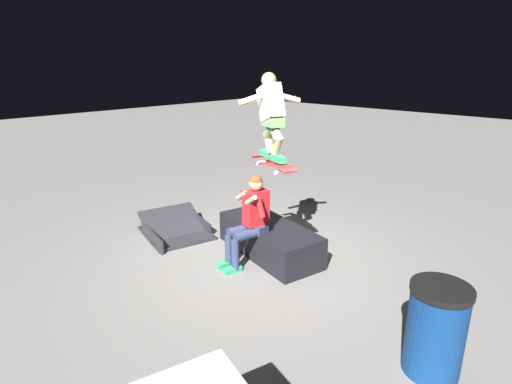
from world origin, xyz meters
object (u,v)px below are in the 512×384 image
(skater_airborne, at_px, (271,112))
(person_sitting_on_ledge, at_px, (250,217))
(ledge_box_main, at_px, (269,239))
(trash_bin, at_px, (436,330))
(skateboard, at_px, (273,164))
(kicker_ramp, at_px, (176,231))

(skater_airborne, bearing_deg, person_sitting_on_ledge, 59.15)
(ledge_box_main, height_order, trash_bin, trash_bin)
(skateboard, height_order, kicker_ramp, skateboard)
(ledge_box_main, xyz_separation_m, kicker_ramp, (1.61, 0.56, -0.16))
(person_sitting_on_ledge, xyz_separation_m, trash_bin, (-2.73, 0.37, -0.27))
(ledge_box_main, relative_size, skater_airborne, 1.58)
(skater_airborne, bearing_deg, ledge_box_main, -46.48)
(person_sitting_on_ledge, relative_size, trash_bin, 1.45)
(ledge_box_main, xyz_separation_m, skater_airborne, (-0.17, 0.18, 1.93))
(person_sitting_on_ledge, distance_m, skater_airborne, 1.47)
(kicker_ramp, bearing_deg, trash_bin, 176.68)
(ledge_box_main, xyz_separation_m, person_sitting_on_ledge, (-0.02, 0.44, 0.49))
(trash_bin, bearing_deg, kicker_ramp, -3.32)
(person_sitting_on_ledge, distance_m, kicker_ramp, 1.75)
(skater_airborne, height_order, trash_bin, skater_airborne)
(skateboard, bearing_deg, ledge_box_main, -42.23)
(person_sitting_on_ledge, height_order, trash_bin, person_sitting_on_ledge)
(ledge_box_main, distance_m, kicker_ramp, 1.71)
(ledge_box_main, bearing_deg, kicker_ramp, 19.13)
(ledge_box_main, relative_size, kicker_ramp, 1.33)
(skateboard, distance_m, skater_airborne, 0.69)
(person_sitting_on_ledge, height_order, skateboard, skateboard)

